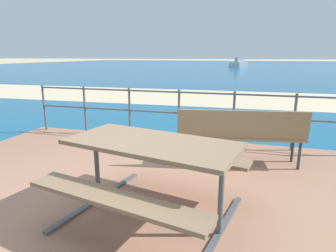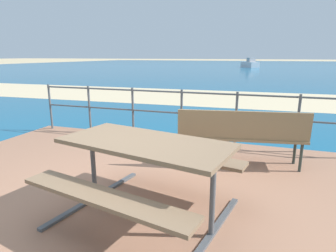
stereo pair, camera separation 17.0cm
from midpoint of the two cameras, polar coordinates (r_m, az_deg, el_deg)
ground_plane at (r=3.27m, az=-7.95°, el=-15.94°), size 240.00×240.00×0.00m
patio_paving at (r=3.25m, az=-7.96°, el=-15.48°), size 6.40×5.20×0.06m
sea_water at (r=42.57m, az=17.07°, el=11.31°), size 90.00×90.00×0.01m
beach_strip at (r=11.30m, az=11.75°, el=5.55°), size 54.12×6.18×0.01m
picnic_table at (r=2.73m, az=-2.82°, el=-6.67°), size 1.88×1.74×0.78m
park_bench at (r=4.14m, az=15.69°, el=-1.30°), size 1.82×0.70×0.84m
railing_fence at (r=5.20m, az=3.69°, el=3.32°), size 5.94×0.04×0.97m
boat_mid at (r=41.13m, az=16.25°, el=11.92°), size 2.64×3.61×1.29m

